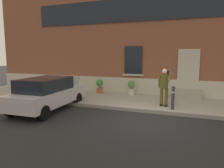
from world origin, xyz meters
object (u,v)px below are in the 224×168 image
hatchback_car_silver (47,93)px  planter_terracotta (100,86)px  bollard_near_person (173,97)px  planter_cream (131,87)px  person_on_phone (164,85)px

hatchback_car_silver → planter_terracotta: size_ratio=4.80×
planter_terracotta → bollard_near_person: bearing=-28.5°
hatchback_car_silver → planter_cream: 5.10m
hatchback_car_silver → bollard_near_person: size_ratio=3.95×
bollard_near_person → planter_terracotta: bollard_near_person is taller
person_on_phone → planter_terracotta: size_ratio=2.03×
bollard_near_person → planter_cream: bearing=133.9°
bollard_near_person → person_on_phone: person_on_phone is taller
planter_cream → person_on_phone: bearing=-46.8°
bollard_near_person → hatchback_car_silver: bearing=-164.3°
planter_cream → bollard_near_person: bearing=-46.1°
hatchback_car_silver → planter_terracotta: bearing=78.0°
planter_terracotta → planter_cream: (1.98, 0.22, 0.00)m
hatchback_car_silver → person_on_phone: (5.00, 1.93, 0.36)m
person_on_phone → bollard_near_person: bearing=-54.0°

